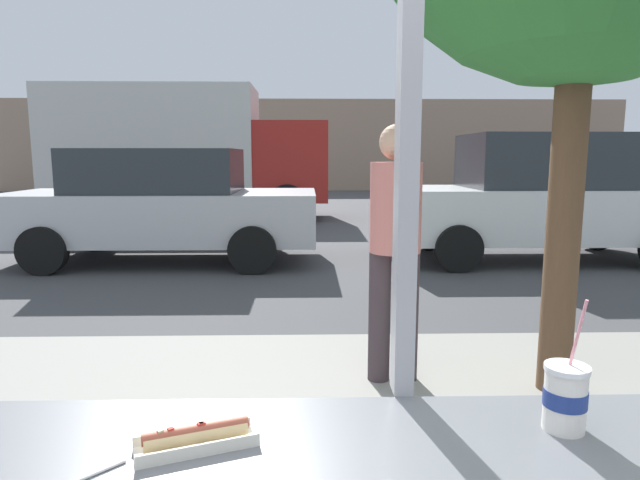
{
  "coord_description": "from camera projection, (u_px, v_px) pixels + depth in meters",
  "views": [
    {
      "loc": [
        -0.25,
        -1.26,
        1.54
      ],
      "look_at": [
        -0.17,
        2.04,
        1.03
      ],
      "focal_mm": 30.65,
      "sensor_mm": 36.0,
      "label": 1
    }
  ],
  "objects": [
    {
      "name": "ground_plane",
      "position": [
        321.0,
        246.0,
        9.4
      ],
      "size": [
        60.0,
        60.0,
        0.0
      ],
      "primitive_type": "plane",
      "color": "#424244"
    },
    {
      "name": "sidewalk_strip",
      "position": [
        351.0,
        424.0,
        3.06
      ],
      "size": [
        16.0,
        2.8,
        0.11
      ],
      "primitive_type": "cube",
      "color": "gray",
      "rests_on": "ground"
    },
    {
      "name": "window_wall",
      "position": [
        410.0,
        26.0,
        1.29
      ],
      "size": [
        3.09,
        0.2,
        2.9
      ],
      "color": "#423D38",
      "rests_on": "ground"
    },
    {
      "name": "building_facade_far",
      "position": [
        312.0,
        145.0,
        24.83
      ],
      "size": [
        28.0,
        1.2,
        4.03
      ],
      "primitive_type": "cube",
      "color": "gray",
      "rests_on": "ground"
    },
    {
      "name": "soda_cup_right",
      "position": [
        565.0,
        396.0,
        1.21
      ],
      "size": [
        0.1,
        0.1,
        0.31
      ],
      "color": "silver",
      "rests_on": "window_counter"
    },
    {
      "name": "hotdog_tray_near",
      "position": [
        196.0,
        437.0,
        1.14
      ],
      "size": [
        0.26,
        0.17,
        0.05
      ],
      "color": "silver",
      "rests_on": "window_counter"
    },
    {
      "name": "parked_car_silver",
      "position": [
        163.0,
        204.0,
        7.96
      ],
      "size": [
        4.41,
        2.0,
        1.64
      ],
      "color": "#BCBCC1",
      "rests_on": "ground"
    },
    {
      "name": "parked_car_white",
      "position": [
        540.0,
        198.0,
        8.08
      ],
      "size": [
        4.51,
        1.91,
        1.86
      ],
      "color": "silver",
      "rests_on": "ground"
    },
    {
      "name": "box_truck",
      "position": [
        183.0,
        149.0,
        13.4
      ],
      "size": [
        6.68,
        2.44,
        3.18
      ],
      "color": "beige",
      "rests_on": "ground"
    },
    {
      "name": "pedestrian",
      "position": [
        395.0,
        237.0,
        3.41
      ],
      "size": [
        0.32,
        0.32,
        1.63
      ],
      "color": "#3A2F34",
      "rests_on": "sidewalk_strip"
    }
  ]
}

